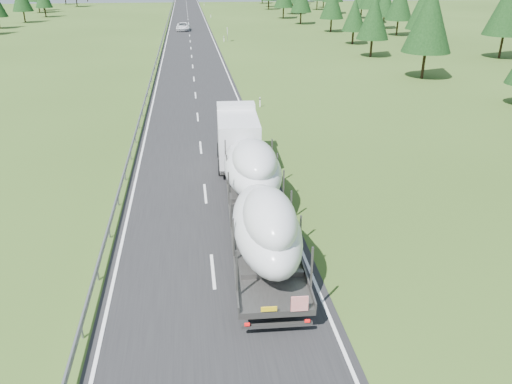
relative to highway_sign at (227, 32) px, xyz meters
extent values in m
plane|color=#314C19|center=(-7.20, -80.00, -1.81)|extent=(400.00, 400.00, 0.00)
cube|color=black|center=(-7.20, 20.00, -1.80)|extent=(10.00, 400.00, 0.02)
cube|color=slate|center=(-12.50, 20.00, -1.21)|extent=(0.08, 400.00, 0.32)
cylinder|color=slate|center=(-12.50, -80.00, -1.51)|extent=(0.10, 0.10, 0.60)
cube|color=silver|center=(-0.70, -50.00, -1.31)|extent=(0.12, 0.07, 1.00)
cube|color=black|center=(-0.70, -50.00, -0.99)|extent=(0.13, 0.08, 0.12)
cube|color=silver|center=(-0.70, 0.00, -1.31)|extent=(0.12, 0.07, 1.00)
cube|color=black|center=(-0.70, 0.00, -0.99)|extent=(0.13, 0.08, 0.12)
cube|color=silver|center=(-0.70, 50.00, -1.31)|extent=(0.12, 0.07, 1.00)
cube|color=black|center=(-0.70, 50.00, -0.99)|extent=(0.13, 0.08, 0.12)
cube|color=silver|center=(-0.70, 100.00, -1.31)|extent=(0.12, 0.07, 1.00)
cube|color=black|center=(-0.70, 100.00, -0.99)|extent=(0.13, 0.08, 0.12)
cylinder|color=slate|center=(0.00, 0.00, -0.81)|extent=(0.08, 0.08, 2.00)
cube|color=silver|center=(0.00, 0.00, 0.19)|extent=(0.05, 0.90, 1.20)
cylinder|color=black|center=(41.06, -25.28, 0.29)|extent=(0.36, 0.36, 4.19)
cone|color=black|center=(41.06, -25.28, 6.10)|extent=(6.52, 6.52, 8.73)
cylinder|color=black|center=(34.08, -10.89, -0.04)|extent=(0.36, 0.36, 3.53)
cone|color=black|center=(34.08, -10.89, 4.86)|extent=(5.50, 5.50, 7.36)
cylinder|color=black|center=(36.05, 4.33, 0.02)|extent=(0.36, 0.36, 3.65)
cone|color=black|center=(36.05, 4.33, 5.09)|extent=(5.68, 5.68, 7.61)
cylinder|color=black|center=(38.05, 17.40, -0.20)|extent=(0.36, 0.36, 3.21)
cone|color=black|center=(38.05, 17.40, 4.25)|extent=(4.99, 4.99, 6.68)
cylinder|color=black|center=(39.20, 29.45, 0.25)|extent=(0.36, 0.36, 4.11)
cylinder|color=black|center=(41.14, 42.81, -0.03)|extent=(0.36, 0.36, 3.55)
cylinder|color=black|center=(37.16, 58.48, 0.25)|extent=(0.36, 0.36, 4.12)
cylinder|color=black|center=(36.30, 74.39, -0.07)|extent=(0.36, 0.36, 3.49)
cylinder|color=black|center=(40.94, 83.59, 0.05)|extent=(0.36, 0.36, 3.72)
cylinder|color=black|center=(22.21, -38.42, 0.16)|extent=(0.36, 0.36, 3.94)
cone|color=black|center=(22.21, -38.42, 5.64)|extent=(6.13, 6.13, 8.21)
cylinder|color=black|center=(21.36, -21.19, -0.18)|extent=(0.36, 0.36, 3.26)
cone|color=black|center=(21.36, -21.19, 4.35)|extent=(5.07, 5.07, 6.79)
cylinder|color=black|center=(22.90, -6.85, -0.41)|extent=(0.36, 0.36, 2.81)
cone|color=black|center=(22.90, -6.85, 3.49)|extent=(4.36, 4.36, 5.84)
cylinder|color=black|center=(24.01, 12.33, -0.14)|extent=(0.36, 0.36, 3.34)
cone|color=black|center=(24.01, 12.33, 4.51)|extent=(5.20, 5.20, 6.97)
cylinder|color=black|center=(20.91, 29.50, -0.11)|extent=(0.36, 0.36, 3.39)
cylinder|color=black|center=(19.34, 45.07, -0.08)|extent=(0.36, 0.36, 3.45)
cylinder|color=black|center=(24.61, 58.58, 0.10)|extent=(0.36, 0.36, 3.82)
cylinder|color=black|center=(20.33, 77.57, -0.12)|extent=(0.36, 0.36, 3.38)
cylinder|color=black|center=(22.20, 90.12, -0.50)|extent=(0.36, 0.36, 2.62)
cylinder|color=black|center=(-49.21, 42.81, -0.16)|extent=(0.36, 0.36, 3.31)
cylinder|color=black|center=(-47.79, 58.48, -0.29)|extent=(0.36, 0.36, 3.04)
cylinder|color=black|center=(-53.48, 74.39, 0.16)|extent=(0.36, 0.36, 3.93)
cylinder|color=black|center=(-54.35, 83.59, -0.27)|extent=(0.36, 0.36, 3.07)
cylinder|color=black|center=(-46.62, 99.30, -0.04)|extent=(0.36, 0.36, 3.55)
cylinder|color=black|center=(-53.43, 113.37, -0.33)|extent=(0.36, 0.36, 2.95)
cube|color=silver|center=(-4.60, -66.43, 0.32)|extent=(3.05, 5.72, 3.14)
cube|color=black|center=(-4.60, -63.57, 0.88)|extent=(2.58, 0.20, 1.57)
cube|color=silver|center=(-4.60, -63.97, 2.06)|extent=(2.86, 1.47, 0.34)
cube|color=#4F4D4A|center=(-4.60, -67.55, -1.19)|extent=(2.95, 3.48, 0.28)
cylinder|color=black|center=(-5.89, -64.41, -1.25)|extent=(0.44, 1.14, 1.12)
cylinder|color=black|center=(-3.31, -64.41, -1.25)|extent=(0.44, 1.14, 1.12)
cylinder|color=black|center=(-5.89, -68.00, -1.25)|extent=(0.44, 1.14, 1.12)
cylinder|color=black|center=(-3.31, -68.00, -1.25)|extent=(0.44, 1.14, 1.12)
cube|color=#4F4D4A|center=(-4.60, -77.07, -0.78)|extent=(3.72, 15.80, 0.29)
cube|color=#4F4D4A|center=(-6.09, -77.07, -0.50)|extent=(0.76, 15.67, 0.27)
cube|color=#4F4D4A|center=(-3.11, -77.07, -0.50)|extent=(0.76, 15.67, 0.27)
cube|color=#4F4D4A|center=(-6.09, -83.79, 0.43)|extent=(0.08, 0.08, 2.13)
cube|color=#4F4D4A|center=(-3.11, -83.79, 0.43)|extent=(0.08, 0.08, 2.13)
cube|color=#4F4D4A|center=(-6.09, -81.10, 0.43)|extent=(0.08, 0.08, 2.13)
cube|color=#4F4D4A|center=(-3.11, -81.10, 0.43)|extent=(0.08, 0.08, 2.13)
cube|color=#4F4D4A|center=(-6.09, -78.41, 0.43)|extent=(0.08, 0.08, 2.13)
cube|color=#4F4D4A|center=(-3.11, -78.41, 0.43)|extent=(0.08, 0.08, 2.13)
cube|color=#4F4D4A|center=(-6.09, -75.73, 0.43)|extent=(0.08, 0.08, 2.13)
cube|color=#4F4D4A|center=(-3.11, -75.73, 0.43)|extent=(0.08, 0.08, 2.13)
cube|color=#4F4D4A|center=(-6.09, -73.04, 0.43)|extent=(0.08, 0.08, 2.13)
cube|color=#4F4D4A|center=(-3.11, -73.04, 0.43)|extent=(0.08, 0.08, 2.13)
cube|color=#4F4D4A|center=(-6.09, -70.35, 0.43)|extent=(0.08, 0.08, 2.13)
cube|color=#4F4D4A|center=(-3.11, -70.35, 0.43)|extent=(0.08, 0.08, 2.13)
cylinder|color=black|center=(-5.83, -83.12, -1.25)|extent=(0.50, 1.14, 1.12)
cylinder|color=black|center=(-3.37, -83.12, -1.25)|extent=(0.50, 1.14, 1.12)
cylinder|color=black|center=(-5.83, -81.77, -1.25)|extent=(0.50, 1.14, 1.12)
cylinder|color=black|center=(-3.37, -81.77, -1.25)|extent=(0.50, 1.14, 1.12)
cube|color=#4F4D4A|center=(-4.60, -84.85, -1.30)|extent=(2.80, 0.26, 0.13)
cube|color=red|center=(-3.76, -84.93, -0.30)|extent=(0.67, 0.07, 0.67)
cube|color=yellow|center=(-4.94, -84.93, -0.46)|extent=(0.62, 0.07, 0.20)
cube|color=red|center=(-5.78, -84.93, -1.14)|extent=(0.20, 0.08, 0.11)
cube|color=red|center=(-3.42, -84.93, -1.14)|extent=(0.20, 0.08, 0.11)
ellipsoid|color=silver|center=(-4.60, -80.65, 0.75)|extent=(3.30, 7.69, 2.76)
ellipsoid|color=silver|center=(-4.60, -81.60, 1.71)|extent=(2.46, 4.89, 2.21)
ellipsoid|color=silver|center=(-4.60, -73.04, 0.62)|extent=(3.64, 8.04, 2.51)
ellipsoid|color=silver|center=(-4.60, -74.03, 1.50)|extent=(2.72, 5.11, 2.01)
imported|color=silver|center=(-8.51, 19.51, -0.94)|extent=(3.12, 6.37, 1.74)
camera|label=1|loc=(-7.83, -100.17, 11.43)|focal=35.00mm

